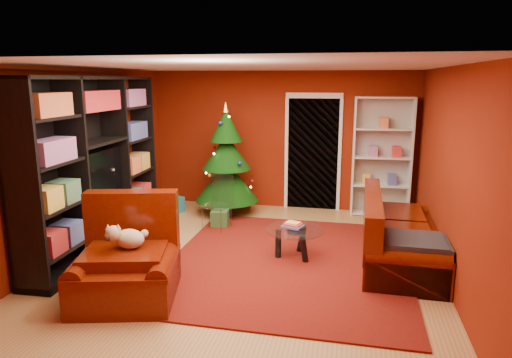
% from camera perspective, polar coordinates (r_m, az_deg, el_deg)
% --- Properties ---
extents(floor, '(5.00, 5.50, 0.05)m').
position_cam_1_polar(floor, '(6.44, -0.75, -10.15)').
color(floor, '#A47843').
rests_on(floor, ground).
extents(ceiling, '(5.00, 5.50, 0.05)m').
position_cam_1_polar(ceiling, '(5.95, -0.83, 14.16)').
color(ceiling, silver).
rests_on(ceiling, wall_back).
extents(wall_back, '(5.00, 0.05, 2.60)m').
position_cam_1_polar(wall_back, '(8.75, 3.25, 4.84)').
color(wall_back, maroon).
rests_on(wall_back, ground).
extents(wall_left, '(0.05, 5.50, 2.60)m').
position_cam_1_polar(wall_left, '(7.05, -21.25, 2.22)').
color(wall_left, maroon).
rests_on(wall_left, ground).
extents(wall_right, '(0.05, 5.50, 2.60)m').
position_cam_1_polar(wall_right, '(6.03, 23.31, 0.47)').
color(wall_right, maroon).
rests_on(wall_right, ground).
extents(doorway, '(1.06, 0.60, 2.16)m').
position_cam_1_polar(doorway, '(8.67, 7.11, 3.03)').
color(doorway, black).
rests_on(doorway, floor).
extents(rug, '(3.20, 3.72, 0.02)m').
position_cam_1_polar(rug, '(6.34, 4.01, -10.20)').
color(rug, maroon).
rests_on(rug, floor).
extents(media_unit, '(0.61, 3.25, 2.48)m').
position_cam_1_polar(media_unit, '(6.93, -19.44, 1.69)').
color(media_unit, black).
rests_on(media_unit, floor).
extents(christmas_tree, '(1.48, 1.48, 2.07)m').
position_cam_1_polar(christmas_tree, '(8.29, -3.71, 2.35)').
color(christmas_tree, black).
rests_on(christmas_tree, floor).
extents(gift_box_teal, '(0.38, 0.38, 0.29)m').
position_cam_1_polar(gift_box_teal, '(8.68, -10.21, -3.18)').
color(gift_box_teal, '#1E6E83').
rests_on(gift_box_teal, floor).
extents(gift_box_green, '(0.31, 0.31, 0.28)m').
position_cam_1_polar(gift_box_green, '(7.75, -4.53, -4.93)').
color(gift_box_green, '#2D6432').
rests_on(gift_box_green, floor).
extents(gift_box_red, '(0.24, 0.24, 0.21)m').
position_cam_1_polar(gift_box_red, '(8.93, -1.33, -2.82)').
color(gift_box_red, maroon).
rests_on(gift_box_red, floor).
extents(white_bookshelf, '(1.03, 0.41, 2.20)m').
position_cam_1_polar(white_bookshelf, '(8.50, 15.43, 2.64)').
color(white_bookshelf, white).
rests_on(white_bookshelf, floor).
extents(armchair, '(1.44, 1.44, 0.93)m').
position_cam_1_polar(armchair, '(5.37, -16.03, -9.67)').
color(armchair, '#480F03').
rests_on(armchair, rug).
extents(dog, '(0.46, 0.39, 0.30)m').
position_cam_1_polar(dog, '(5.33, -15.53, -7.21)').
color(dog, beige).
rests_on(dog, armchair).
extents(sofa, '(1.03, 2.20, 0.94)m').
position_cam_1_polar(sofa, '(6.47, 17.74, -5.97)').
color(sofa, '#480F03').
rests_on(sofa, rug).
extents(coffee_table, '(1.05, 1.05, 0.51)m').
position_cam_1_polar(coffee_table, '(6.41, 4.84, -7.98)').
color(coffee_table, gray).
rests_on(coffee_table, rug).
extents(acrylic_chair, '(0.51, 0.54, 0.82)m').
position_cam_1_polar(acrylic_chair, '(7.51, -4.94, -3.36)').
color(acrylic_chair, '#66605B').
rests_on(acrylic_chair, rug).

